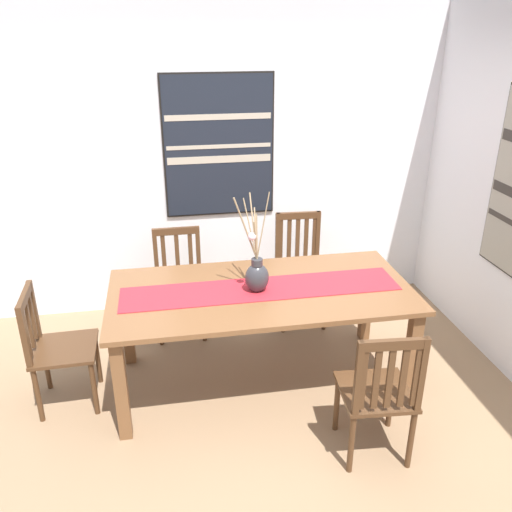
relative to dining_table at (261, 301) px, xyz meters
name	(u,v)px	position (x,y,z in m)	size (l,w,h in m)	color
ground_plane	(281,425)	(0.04, -0.49, -0.69)	(6.40, 6.40, 0.03)	#8E7051
wall_back	(238,160)	(0.04, 1.37, 0.68)	(6.40, 0.12, 2.70)	silver
dining_table	(261,301)	(0.00, 0.00, 0.00)	(2.10, 1.01, 0.77)	brown
table_runner	(261,289)	(0.00, 0.00, 0.10)	(1.93, 0.36, 0.01)	#B7232D
centerpiece_vase	(257,274)	(-0.04, -0.02, 0.23)	(0.24, 0.25, 0.71)	#333338
chair_0	(56,346)	(-1.41, 0.01, -0.22)	(0.43, 0.43, 0.88)	#4C301C
chair_1	(379,392)	(0.55, -0.86, -0.19)	(0.45, 0.45, 0.92)	#4C301C
chair_2	(179,281)	(-0.54, 0.86, -0.21)	(0.42, 0.42, 0.89)	#4C301C
chair_3	(299,267)	(0.51, 0.87, -0.18)	(0.44, 0.44, 0.96)	#4C301C
painting_on_back_wall	(219,146)	(-0.13, 1.30, 0.82)	(0.95, 0.05, 1.22)	black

